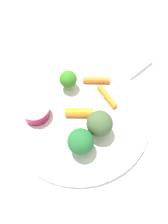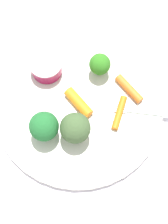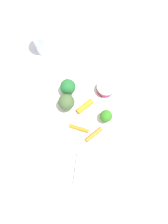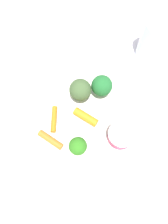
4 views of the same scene
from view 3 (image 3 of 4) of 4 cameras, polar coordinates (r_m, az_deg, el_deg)
The scene contains 11 objects.
ground_plane at distance 0.67m, azimuth 0.20°, elevation 0.97°, with size 2.40×2.40×0.00m, color silver.
plate at distance 0.66m, azimuth 0.21°, elevation 1.11°, with size 0.28×0.28×0.01m, color silver.
sauce_cup at distance 0.67m, azimuth 5.60°, elevation 6.09°, with size 0.05×0.05×0.03m.
broccoli_floret_0 at distance 0.65m, azimuth -4.17°, elevation 6.49°, with size 0.05×0.05×0.06m.
broccoli_floret_1 at distance 0.63m, azimuth 5.70°, elevation -1.05°, with size 0.04×0.04×0.05m.
broccoli_floret_2 at distance 0.63m, azimuth -4.55°, elevation 2.57°, with size 0.05×0.05×0.06m.
carrot_stick_0 at distance 0.63m, azimuth 2.55°, elevation -5.79°, with size 0.01×0.01×0.06m, color orange.
carrot_stick_1 at distance 0.65m, azimuth 0.23°, elevation 1.47°, with size 0.02×0.02×0.05m, color orange.
carrot_stick_2 at distance 0.64m, azimuth -1.29°, elevation -4.24°, with size 0.01×0.01×0.06m, color orange.
fork at distance 0.63m, azimuth -1.37°, elevation -10.16°, with size 0.09×0.15×0.00m.
drinking_glass at distance 0.73m, azimuth -10.45°, elevation 17.97°, with size 0.06×0.06×0.10m, color silver.
Camera 3 is at (0.11, -0.16, 0.64)m, focal length 35.56 mm.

